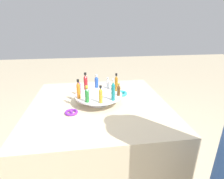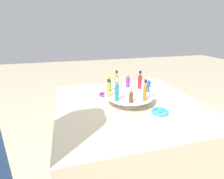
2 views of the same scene
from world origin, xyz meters
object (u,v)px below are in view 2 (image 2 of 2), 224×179
object	(u,v)px
bottle_green	(109,85)
ribbon_bow_purple	(104,94)
bottle_blue	(149,85)
bottle_purple	(128,81)
bottle_red	(140,80)
ribbon_bow_teal	(160,111)
bottle_orange	(117,80)
bottle_gold	(109,89)
bottle_amber	(145,91)
display_stand	(129,96)
bottle_brown	(131,96)
bottle_clear	(151,91)
bottle_teal	(117,91)

from	to	relation	value
bottle_green	ribbon_bow_purple	xyz separation A→B (m)	(-0.01, 0.11, -0.12)
bottle_blue	bottle_purple	bearing A→B (deg)	127.95
bottle_red	ribbon_bow_purple	world-z (taller)	bottle_red
ribbon_bow_teal	bottle_orange	bearing A→B (deg)	119.41
bottle_orange	ribbon_bow_purple	distance (m)	0.16
bottle_gold	bottle_amber	xyz separation A→B (m)	(0.20, -0.14, 0.01)
display_stand	bottle_purple	world-z (taller)	bottle_purple
bottle_gold	bottle_purple	distance (m)	0.24
ribbon_bow_teal	bottle_amber	bearing A→B (deg)	148.58
bottle_green	bottle_gold	xyz separation A→B (m)	(-0.03, -0.09, 0.00)
bottle_brown	bottle_clear	world-z (taller)	bottle_brown
display_stand	ribbon_bow_purple	size ratio (longest dim) A/B	3.96
ribbon_bow_purple	ribbon_bow_teal	distance (m)	0.47
bottle_clear	bottle_blue	size ratio (longest dim) A/B	0.83
ribbon_bow_purple	bottle_red	bearing A→B (deg)	-21.65
bottle_purple	bottle_gold	bearing A→B (deg)	-142.05
display_stand	bottle_amber	distance (m)	0.17
bottle_amber	ribbon_bow_purple	distance (m)	0.40
bottle_teal	ribbon_bow_teal	bearing A→B (deg)	-21.65
bottle_red	bottle_purple	size ratio (longest dim) A/B	1.29
bottle_red	ribbon_bow_teal	distance (m)	0.31
display_stand	ribbon_bow_teal	distance (m)	0.24
display_stand	bottle_purple	size ratio (longest dim) A/B	3.28
bottle_orange	bottle_clear	xyz separation A→B (m)	(0.17, -0.22, -0.02)
bottle_brown	bottle_red	distance (m)	0.28
bottle_brown	bottle_green	bearing A→B (deg)	109.95
bottle_red	bottle_orange	bearing A→B (deg)	163.95
bottle_brown	bottle_amber	xyz separation A→B (m)	(0.09, 0.00, 0.02)
bottle_gold	bottle_amber	size ratio (longest dim) A/B	0.86
bottle_gold	bottle_amber	bearing A→B (deg)	-34.05
bottle_brown	ribbon_bow_purple	size ratio (longest dim) A/B	1.06
bottle_clear	ribbon_bow_teal	size ratio (longest dim) A/B	0.81
ribbon_bow_purple	bottle_green	bearing A→B (deg)	-83.10
bottle_orange	bottle_brown	bearing A→B (deg)	-88.05
bottle_amber	bottle_blue	xyz separation A→B (m)	(0.10, 0.15, -0.02)
bottle_teal	bottle_brown	xyz separation A→B (m)	(0.08, -0.05, -0.03)
bottle_orange	bottle_gold	distance (m)	0.18
display_stand	bottle_orange	xyz separation A→B (m)	(-0.05, 0.14, 0.08)
bottle_red	ribbon_bow_teal	size ratio (longest dim) A/B	1.23
display_stand	bottle_purple	xyz separation A→B (m)	(0.04, 0.14, 0.07)
bottle_amber	bottle_clear	world-z (taller)	bottle_amber
bottle_teal	bottle_red	xyz separation A→B (m)	(0.24, 0.18, -0.01)
display_stand	bottle_brown	bearing A→B (deg)	-106.05
bottle_blue	ribbon_bow_purple	distance (m)	0.36
bottle_teal	bottle_purple	size ratio (longest dim) A/B	1.42
bottle_blue	bottle_teal	bearing A→B (deg)	-160.05
bottle_teal	ribbon_bow_teal	size ratio (longest dim) A/B	1.37
ribbon_bow_purple	bottle_purple	bearing A→B (deg)	-15.50
bottle_gold	bottle_brown	size ratio (longest dim) A/B	1.30
display_stand	ribbon_bow_purple	bearing A→B (deg)	125.37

